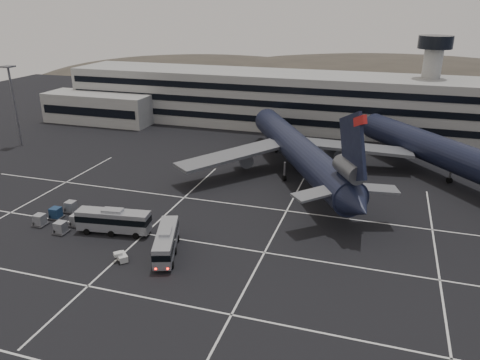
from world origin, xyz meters
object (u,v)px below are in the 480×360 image
trijet_main (299,151)px  tug_a (87,213)px  bus_near (166,241)px  uld_cluster (66,217)px  bus_far (114,220)px

trijet_main → tug_a: 39.64m
bus_near → uld_cluster: size_ratio=1.13×
trijet_main → bus_far: size_ratio=4.80×
bus_far → uld_cluster: (-9.00, 0.96, -1.22)m
bus_far → uld_cluster: 9.13m
trijet_main → bus_far: trijet_main is taller
trijet_main → uld_cluster: (-30.09, -30.08, -4.39)m
tug_a → uld_cluster: (-1.88, -2.61, 0.18)m
trijet_main → tug_a: size_ratio=19.33×
bus_near → trijet_main: bearing=53.0°
bus_near → tug_a: bearing=139.4°
bus_near → uld_cluster: bearing=148.7°
bus_near → bus_far: bearing=143.2°
bus_far → tug_a: bus_far is taller
uld_cluster → tug_a: bearing=54.2°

